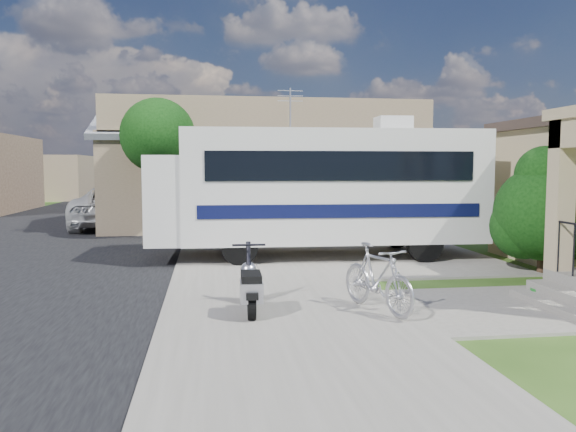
{
  "coord_description": "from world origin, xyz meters",
  "views": [
    {
      "loc": [
        -2.23,
        -9.57,
        2.37
      ],
      "look_at": [
        -0.5,
        2.5,
        1.3
      ],
      "focal_mm": 35.0,
      "sensor_mm": 36.0,
      "label": 1
    }
  ],
  "objects": [
    {
      "name": "ground",
      "position": [
        0.0,
        0.0,
        0.0
      ],
      "size": [
        120.0,
        120.0,
        0.0
      ],
      "primitive_type": "plane",
      "color": "#223F11"
    },
    {
      "name": "street_slab",
      "position": [
        -7.5,
        10.0,
        0.01
      ],
      "size": [
        9.0,
        80.0,
        0.02
      ],
      "primitive_type": "cube",
      "color": "black",
      "rests_on": "ground"
    },
    {
      "name": "sidewalk_slab",
      "position": [
        -1.0,
        10.0,
        0.03
      ],
      "size": [
        4.0,
        80.0,
        0.06
      ],
      "primitive_type": "cube",
      "color": "slate",
      "rests_on": "ground"
    },
    {
      "name": "driveway_slab",
      "position": [
        1.5,
        4.5,
        0.03
      ],
      "size": [
        7.0,
        6.0,
        0.05
      ],
      "primitive_type": "cube",
      "color": "slate",
      "rests_on": "ground"
    },
    {
      "name": "walk_slab",
      "position": [
        3.0,
        -1.0,
        0.03
      ],
      "size": [
        4.0,
        3.0,
        0.05
      ],
      "primitive_type": "cube",
      "color": "slate",
      "rests_on": "ground"
    },
    {
      "name": "warehouse",
      "position": [
        0.0,
        13.97,
        1.99
      ],
      "size": [
        12.5,
        8.4,
        5.04
      ],
      "color": "#79674B",
      "rests_on": "ground"
    },
    {
      "name": "distant_bldg_near",
      "position": [
        -15.0,
        34.0,
        1.6
      ],
      "size": [
        8.0,
        7.0,
        3.2
      ],
      "primitive_type": "cube",
      "color": "#79674B",
      "rests_on": "ground"
    },
    {
      "name": "street_tree_a",
      "position": [
        -3.7,
        9.05,
        3.25
      ],
      "size": [
        2.44,
        2.4,
        4.58
      ],
      "color": "#312115",
      "rests_on": "ground"
    },
    {
      "name": "street_tree_b",
      "position": [
        -3.7,
        19.05,
        3.39
      ],
      "size": [
        2.44,
        2.4,
        4.73
      ],
      "color": "#312115",
      "rests_on": "ground"
    },
    {
      "name": "street_tree_c",
      "position": [
        -3.7,
        28.05,
        3.1
      ],
      "size": [
        2.44,
        2.4,
        4.42
      ],
      "color": "#312115",
      "rests_on": "ground"
    },
    {
      "name": "motorhome",
      "position": [
        0.64,
        4.72,
        1.85
      ],
      "size": [
        8.5,
        2.99,
        4.31
      ],
      "rotation": [
        0.0,
        0.0,
        -0.04
      ],
      "color": "silver",
      "rests_on": "ground"
    },
    {
      "name": "shrub",
      "position": [
        5.12,
        1.85,
        1.45
      ],
      "size": [
        2.31,
        2.2,
        2.83
      ],
      "color": "#312115",
      "rests_on": "ground"
    },
    {
      "name": "scooter",
      "position": [
        -1.58,
        -0.8,
        0.47
      ],
      "size": [
        0.56,
        1.59,
        1.05
      ],
      "rotation": [
        0.0,
        0.0,
        -0.03
      ],
      "color": "black",
      "rests_on": "ground"
    },
    {
      "name": "bicycle",
      "position": [
        0.44,
        -1.03,
        0.54
      ],
      "size": [
        1.08,
        1.87,
        1.08
      ],
      "primitive_type": "imported",
      "rotation": [
        0.0,
        0.0,
        0.34
      ],
      "color": "#AAA9B1",
      "rests_on": "ground"
    },
    {
      "name": "pickup_truck",
      "position": [
        -5.84,
        13.15,
        0.82
      ],
      "size": [
        2.87,
        5.95,
        1.63
      ],
      "primitive_type": "imported",
      "rotation": [
        0.0,
        0.0,
        3.17
      ],
      "color": "silver",
      "rests_on": "ground"
    },
    {
      "name": "van",
      "position": [
        -6.58,
        20.38,
        0.94
      ],
      "size": [
        2.77,
        6.5,
        1.87
      ],
      "primitive_type": "imported",
      "rotation": [
        0.0,
        0.0,
        -0.02
      ],
      "color": "silver",
      "rests_on": "ground"
    },
    {
      "name": "garden_hose",
      "position": [
        3.67,
        -0.44,
        0.09
      ],
      "size": [
        0.39,
        0.39,
        0.17
      ],
      "primitive_type": "cylinder",
      "color": "#166E1F",
      "rests_on": "ground"
    }
  ]
}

